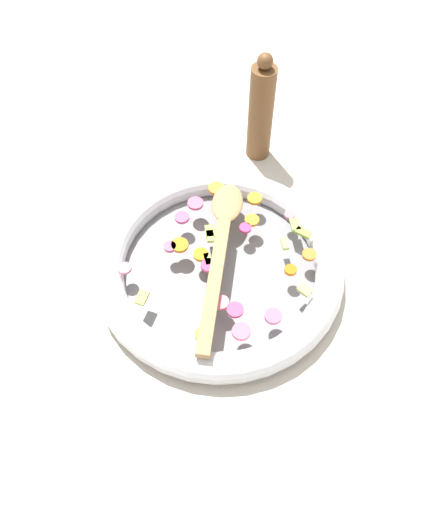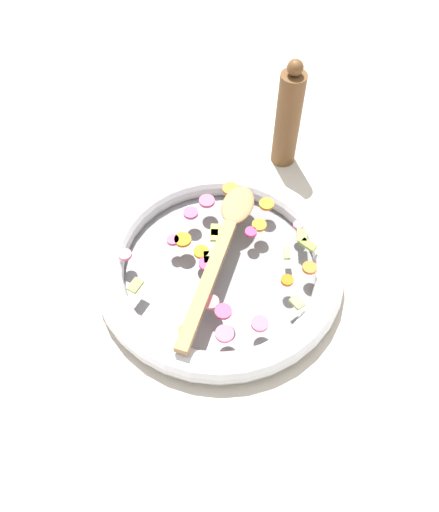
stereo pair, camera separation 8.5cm
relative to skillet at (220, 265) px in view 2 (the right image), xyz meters
The scene contains 5 objects.
ground_plane 0.02m from the skillet, ahead, with size 4.00×4.00×0.00m, color beige.
skillet is the anchor object (origin of this frame).
chopped_vegetables 0.03m from the skillet, 27.45° to the left, with size 0.34×0.34×0.01m.
wooden_spoon 0.04m from the skillet, 84.17° to the left, with size 0.07×0.35×0.01m.
pepper_mill 0.33m from the skillet, 76.84° to the left, with size 0.05×0.05×0.23m.
Camera 2 is at (0.10, -0.47, 0.75)m, focal length 35.00 mm.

